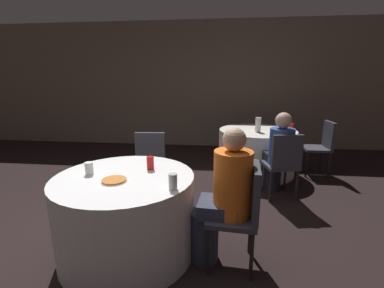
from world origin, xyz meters
TOP-DOWN VIEW (x-y plane):
  - ground_plane at (0.00, 0.00)m, footprint 16.00×16.00m
  - wall_back at (0.00, 4.06)m, footprint 16.00×0.06m
  - table_near at (0.21, 0.05)m, footprint 1.20×1.20m
  - table_far at (1.64, 2.31)m, footprint 1.25×1.25m
  - chair_near_north at (0.15, 1.06)m, footprint 0.43×0.43m
  - chair_near_east at (1.22, -0.02)m, footprint 0.43×0.43m
  - chair_far_south at (1.83, 1.29)m, footprint 0.47×0.47m
  - chair_far_east at (2.68, 2.31)m, footprint 0.41×0.40m
  - person_orange_shirt at (1.06, -0.01)m, footprint 0.49×0.32m
  - person_blue_shirt at (1.80, 1.45)m, footprint 0.35×0.49m
  - pizza_plate_near at (0.18, -0.07)m, footprint 0.21×0.21m
  - soda_can_silver at (0.68, -0.17)m, footprint 0.07×0.07m
  - soda_can_red at (0.39, 0.24)m, footprint 0.07×0.07m
  - cup_near at (-0.10, 0.06)m, footprint 0.07×0.07m
  - bottle_far at (1.62, 2.14)m, footprint 0.09×0.09m
  - cup_far at (2.18, 2.35)m, footprint 0.08×0.08m

SIDE VIEW (x-z plane):
  - ground_plane at x=0.00m, z-range 0.00..0.00m
  - table_near at x=0.21m, z-range 0.00..0.73m
  - table_far at x=1.64m, z-range 0.00..0.73m
  - chair_near_north at x=0.15m, z-range 0.09..0.98m
  - chair_near_east at x=1.22m, z-range 0.09..0.98m
  - chair_far_south at x=1.83m, z-range 0.09..0.98m
  - chair_far_east at x=2.68m, z-range 0.09..0.98m
  - person_blue_shirt at x=1.80m, z-range 0.00..1.14m
  - person_orange_shirt at x=1.06m, z-range 0.00..1.18m
  - pizza_plate_near at x=0.18m, z-range 0.73..0.75m
  - cup_near at x=-0.10m, z-range 0.73..0.83m
  - cup_far at x=2.18m, z-range 0.73..0.84m
  - soda_can_silver at x=0.68m, z-range 0.73..0.85m
  - soda_can_red at x=0.39m, z-range 0.73..0.85m
  - bottle_far at x=1.62m, z-range 0.73..0.96m
  - wall_back at x=0.00m, z-range 0.00..2.80m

